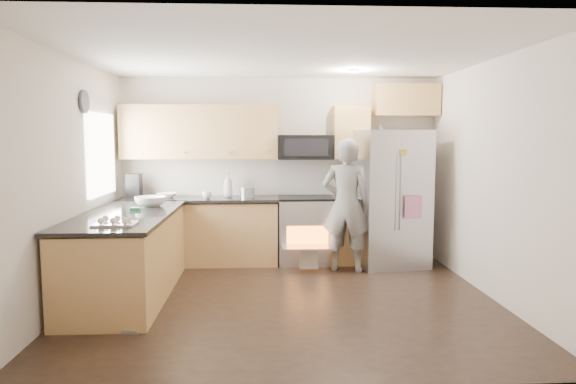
{
  "coord_description": "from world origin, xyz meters",
  "views": [
    {
      "loc": [
        -0.26,
        -5.4,
        1.75
      ],
      "look_at": [
        0.04,
        0.5,
        1.12
      ],
      "focal_mm": 32.0,
      "sensor_mm": 36.0,
      "label": 1
    }
  ],
  "objects": [
    {
      "name": "ground",
      "position": [
        0.0,
        0.0,
        0.0
      ],
      "size": [
        4.5,
        4.5,
        0.0
      ],
      "primitive_type": "plane",
      "color": "black",
      "rests_on": "ground"
    },
    {
      "name": "peninsula",
      "position": [
        -1.75,
        0.25,
        0.46
      ],
      "size": [
        0.96,
        2.36,
        1.04
      ],
      "color": "#B18C46",
      "rests_on": "ground"
    },
    {
      "name": "refrigerator",
      "position": [
        1.5,
        1.45,
        0.93
      ],
      "size": [
        1.01,
        0.85,
        1.85
      ],
      "rotation": [
        0.0,
        0.0,
        0.17
      ],
      "color": "#B7B7BC",
      "rests_on": "ground"
    },
    {
      "name": "stove_range",
      "position": [
        0.35,
        1.69,
        0.68
      ],
      "size": [
        0.76,
        0.97,
        1.79
      ],
      "color": "#B7B7BC",
      "rests_on": "ground"
    },
    {
      "name": "person",
      "position": [
        0.84,
        1.2,
        0.87
      ],
      "size": [
        0.74,
        0.6,
        1.75
      ],
      "primitive_type": "imported",
      "rotation": [
        0.0,
        0.0,
        2.82
      ],
      "color": "gray",
      "rests_on": "ground"
    },
    {
      "name": "back_cabinet_run",
      "position": [
        -0.59,
        1.75,
        0.96
      ],
      "size": [
        4.45,
        0.64,
        2.5
      ],
      "color": "#B18C46",
      "rests_on": "ground"
    },
    {
      "name": "room_shell",
      "position": [
        -0.04,
        0.02,
        1.67
      ],
      "size": [
        4.54,
        4.04,
        2.62
      ],
      "color": "beige",
      "rests_on": "ground"
    },
    {
      "name": "dish_rack",
      "position": [
        -1.58,
        -0.7,
        0.08
      ],
      "size": [
        0.54,
        0.46,
        0.3
      ],
      "rotation": [
        0.0,
        0.0,
        -0.16
      ],
      "color": "#B7B7BC",
      "rests_on": "ground"
    }
  ]
}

